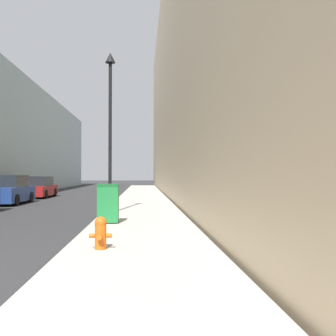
{
  "coord_description": "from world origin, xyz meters",
  "views": [
    {
      "loc": [
        5.42,
        -5.65,
        1.72
      ],
      "look_at": [
        6.88,
        16.3,
        2.09
      ],
      "focal_mm": 40.0,
      "sensor_mm": 36.0,
      "label": 1
    }
  ],
  "objects_px": {
    "trash_bin": "(108,203)",
    "parked_sedan_far": "(39,188)",
    "lamppost": "(110,115)",
    "fire_hydrant": "(101,232)",
    "parked_sedan_near": "(8,191)"
  },
  "relations": [
    {
      "from": "trash_bin",
      "to": "parked_sedan_far",
      "type": "bearing_deg",
      "value": 112.3
    },
    {
      "from": "lamppost",
      "to": "parked_sedan_near",
      "type": "bearing_deg",
      "value": 133.21
    },
    {
      "from": "lamppost",
      "to": "parked_sedan_near",
      "type": "relative_size",
      "value": 1.5
    },
    {
      "from": "trash_bin",
      "to": "parked_sedan_far",
      "type": "height_order",
      "value": "parked_sedan_far"
    },
    {
      "from": "fire_hydrant",
      "to": "parked_sedan_far",
      "type": "distance_m",
      "value": 21.48
    },
    {
      "from": "trash_bin",
      "to": "lamppost",
      "type": "height_order",
      "value": "lamppost"
    },
    {
      "from": "fire_hydrant",
      "to": "lamppost",
      "type": "relative_size",
      "value": 0.1
    },
    {
      "from": "trash_bin",
      "to": "parked_sedan_far",
      "type": "relative_size",
      "value": 0.27
    },
    {
      "from": "trash_bin",
      "to": "lamppost",
      "type": "xyz_separation_m",
      "value": [
        -0.21,
        3.06,
        3.37
      ]
    },
    {
      "from": "fire_hydrant",
      "to": "lamppost",
      "type": "bearing_deg",
      "value": 93.53
    },
    {
      "from": "fire_hydrant",
      "to": "parked_sedan_near",
      "type": "bearing_deg",
      "value": 115.89
    },
    {
      "from": "lamppost",
      "to": "trash_bin",
      "type": "bearing_deg",
      "value": -86.03
    },
    {
      "from": "parked_sedan_far",
      "to": "fire_hydrant",
      "type": "bearing_deg",
      "value": -71.46
    },
    {
      "from": "parked_sedan_far",
      "to": "parked_sedan_near",
      "type": "bearing_deg",
      "value": -90.73
    },
    {
      "from": "parked_sedan_far",
      "to": "lamppost",
      "type": "bearing_deg",
      "value": -63.87
    }
  ]
}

